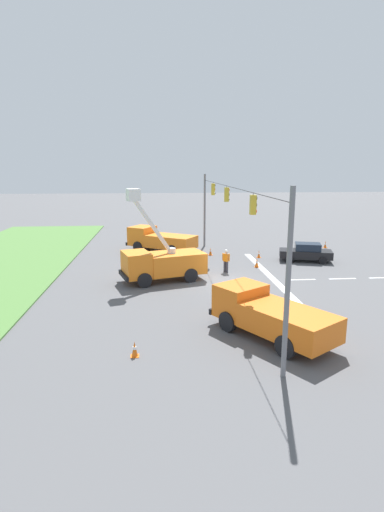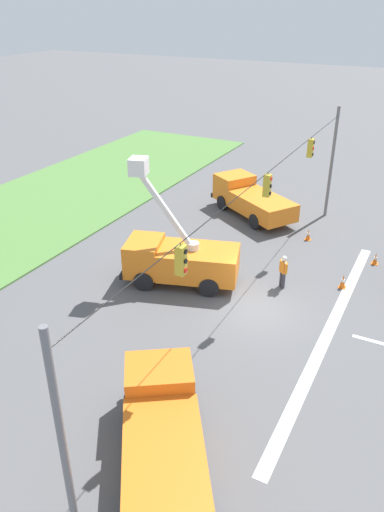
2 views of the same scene
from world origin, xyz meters
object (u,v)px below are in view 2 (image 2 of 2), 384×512
object	(u,v)px
traffic_cone_mid_right	(343,281)
utility_truck_bucket_lift	(179,258)
utility_truck_support_far	(162,431)
traffic_cone_mid_left	(375,259)
traffic_cone_foreground_left	(308,235)
utility_truck_support_near	(251,198)
road_worker	(283,270)

from	to	relation	value
traffic_cone_mid_right	utility_truck_bucket_lift	bearing A→B (deg)	113.31
utility_truck_support_far	traffic_cone_mid_left	size ratio (longest dim) A/B	9.95
traffic_cone_foreground_left	utility_truck_bucket_lift	bearing A→B (deg)	150.76
utility_truck_support_near	traffic_cone_mid_right	distance (m)	10.37
utility_truck_support_far	traffic_cone_mid_left	xyz separation A→B (m)	(16.65, -3.77, -0.80)
traffic_cone_foreground_left	traffic_cone_mid_left	world-z (taller)	traffic_cone_foreground_left
utility_truck_support_far	road_worker	xyz separation A→B (m)	(11.89, -0.00, -0.12)
traffic_cone_mid_left	traffic_cone_mid_right	size ratio (longest dim) A/B	0.88
road_worker	utility_truck_bucket_lift	bearing A→B (deg)	111.52
utility_truck_bucket_lift	traffic_cone_mid_right	bearing A→B (deg)	-66.69
utility_truck_support_near	utility_truck_support_far	world-z (taller)	utility_truck_support_near
utility_truck_bucket_lift	traffic_cone_mid_right	world-z (taller)	utility_truck_bucket_lift
utility_truck_support_near	road_worker	xyz separation A→B (m)	(-8.23, -4.99, -0.16)
utility_truck_support_near	traffic_cone_mid_left	distance (m)	9.46
road_worker	traffic_cone_mid_left	xyz separation A→B (m)	(4.75, -3.77, -0.69)
utility_truck_support_far	road_worker	world-z (taller)	utility_truck_support_far
road_worker	traffic_cone_mid_right	size ratio (longest dim) A/B	2.38
traffic_cone_foreground_left	traffic_cone_mid_left	distance (m)	4.36
utility_truck_bucket_lift	traffic_cone_foreground_left	distance (m)	9.28
utility_truck_support_far	traffic_cone_mid_left	distance (m)	17.09
traffic_cone_foreground_left	traffic_cone_mid_right	world-z (taller)	traffic_cone_mid_right
road_worker	traffic_cone_mid_right	xyz separation A→B (m)	(1.36, -2.74, -0.63)
utility_truck_bucket_lift	utility_truck_support_far	size ratio (longest dim) A/B	1.00
utility_truck_support_near	traffic_cone_mid_right	xyz separation A→B (m)	(-6.87, -7.73, -0.79)
utility_truck_support_far	traffic_cone_mid_left	world-z (taller)	utility_truck_support_far
utility_truck_support_far	traffic_cone_foreground_left	size ratio (longest dim) A/B	9.42
utility_truck_bucket_lift	utility_truck_support_near	bearing A→B (deg)	0.64
utility_truck_support_far	traffic_cone_foreground_left	world-z (taller)	utility_truck_support_far
utility_truck_support_far	traffic_cone_mid_right	size ratio (longest dim) A/B	8.73
traffic_cone_mid_right	utility_truck_support_far	bearing A→B (deg)	168.30
traffic_cone_mid_left	utility_truck_support_far	bearing A→B (deg)	167.23
utility_truck_support_far	utility_truck_support_near	bearing A→B (deg)	13.92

